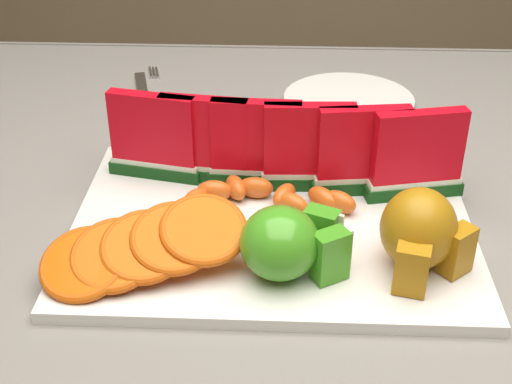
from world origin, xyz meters
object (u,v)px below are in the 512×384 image
Objects in this scene: platter at (272,225)px; side_plate at (349,100)px; apple_cluster at (288,243)px; fork at (144,94)px; pear_cluster at (420,232)px.

side_plate is (0.10, 0.31, -0.00)m from platter.
apple_cluster is 0.54× the size of fork.
platter is at bearing 100.48° from apple_cluster.
platter is 2.06× the size of fork.
platter is at bearing 152.36° from pear_cluster.
fork is at bearing 176.94° from side_plate.
platter is 1.79× the size of side_plate.
pear_cluster is 0.40× the size of side_plate.
apple_cluster is at bearing -101.83° from side_plate.
pear_cluster is 0.47× the size of fork.
apple_cluster reaches higher than platter.
platter is 0.33m from side_plate.
pear_cluster reaches higher than fork.
pear_cluster is at bearing -84.74° from side_plate.
fork is (-0.29, 0.02, -0.00)m from side_plate.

